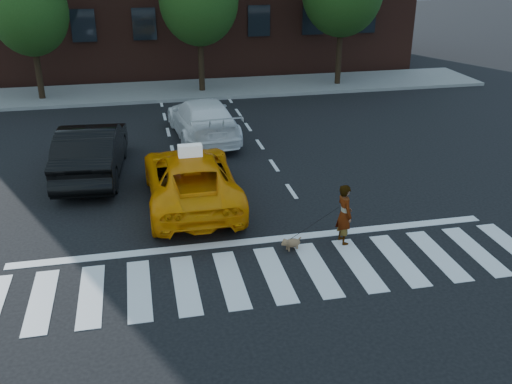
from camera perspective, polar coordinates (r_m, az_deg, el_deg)
The scene contains 11 objects.
ground at distance 12.94m, azimuth 1.89°, elevation -8.22°, with size 120.00×120.00×0.00m, color black.
crosswalk at distance 12.93m, azimuth 1.89°, elevation -8.19°, with size 13.00×2.40×0.01m, color silver.
stop_line at distance 14.28m, azimuth 0.35°, elevation -4.87°, with size 12.00×0.30×0.01m, color silver.
sidewalk_far at distance 29.07m, azimuth -6.51°, elevation 10.13°, with size 30.00×4.00×0.15m, color slate.
tree_left at distance 28.06m, azimuth -21.79°, elevation 17.25°, with size 3.39×3.38×6.50m.
taxi at distance 16.15m, azimuth -6.54°, elevation 1.37°, with size 2.45×5.31×1.48m, color orange.
black_sedan at distance 18.69m, azimuth -16.11°, elevation 4.06°, with size 1.78×5.10×1.68m, color black.
white_suv at distance 21.65m, azimuth -5.34°, elevation 7.30°, with size 2.11×5.18×1.50m, color white.
woman at distance 14.03m, azimuth 8.83°, elevation -2.21°, with size 0.56×0.37×1.54m, color #999999.
dog at distance 13.83m, azimuth 3.50°, elevation -5.10°, with size 0.55×0.31×0.32m.
taxi_sign at distance 15.65m, azimuth -6.61°, elevation 4.14°, with size 0.65×0.28×0.32m, color white.
Camera 1 is at (-2.71, -10.64, 6.85)m, focal length 40.00 mm.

